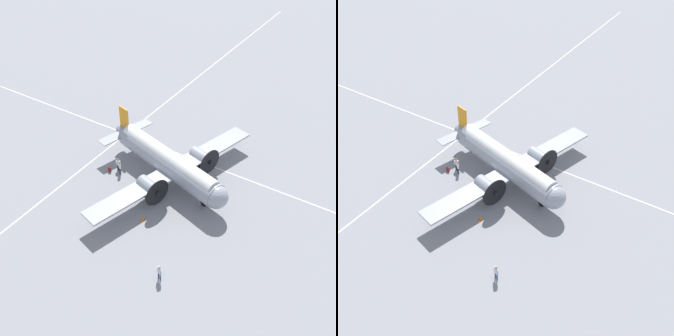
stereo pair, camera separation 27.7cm
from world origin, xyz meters
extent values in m
plane|color=gray|center=(0.00, 0.00, 0.00)|extent=(300.00, 300.00, 0.00)
cube|color=silver|center=(0.00, -4.78, 0.00)|extent=(120.00, 0.16, 0.01)
cube|color=silver|center=(9.43, 0.00, 0.00)|extent=(0.16, 120.00, 0.01)
cylinder|color=#9399A3|center=(0.00, 0.00, 2.40)|extent=(14.51, 6.44, 2.59)
cylinder|color=white|center=(0.00, 0.00, 3.11)|extent=(13.62, 5.50, 1.81)
sphere|color=#9399A3|center=(-6.90, 1.97, 2.40)|extent=(2.46, 2.46, 2.46)
cylinder|color=#9399A3|center=(6.90, -1.97, 2.53)|extent=(3.08, 2.14, 1.43)
cube|color=orange|center=(7.40, -2.12, 4.34)|extent=(1.55, 0.57, 2.98)
cube|color=#9399A3|center=(7.23, -2.07, 2.66)|extent=(3.31, 7.24, 0.10)
cube|color=#9399A3|center=(-1.01, 0.29, 2.07)|extent=(8.32, 22.03, 0.20)
cylinder|color=#9399A3|center=(-2.29, -3.28, 2.09)|extent=(2.75, 2.05, 1.43)
cylinder|color=black|center=(-3.58, -2.91, 2.09)|extent=(0.86, 2.89, 2.99)
sphere|color=black|center=(-3.70, -2.88, 2.09)|extent=(0.50, 0.50, 0.50)
cylinder|color=#9399A3|center=(-0.20, 4.00, 2.09)|extent=(2.75, 2.05, 1.43)
cylinder|color=black|center=(-1.50, 4.37, 2.09)|extent=(0.86, 2.89, 2.99)
sphere|color=black|center=(-1.62, 4.40, 2.09)|extent=(0.50, 0.50, 0.50)
cylinder|color=#4C4C51|center=(-2.05, -3.35, 1.04)|extent=(0.18, 0.18, 0.97)
cylinder|color=black|center=(-2.05, -3.35, 0.55)|extent=(1.14, 0.59, 1.10)
cylinder|color=#4C4C51|center=(0.03, 3.93, 1.04)|extent=(0.18, 0.18, 0.97)
cylinder|color=black|center=(0.03, 3.93, 0.55)|extent=(1.14, 0.59, 1.10)
cylinder|color=#4C4C51|center=(-5.38, 1.54, 0.79)|extent=(0.14, 0.14, 0.88)
cylinder|color=black|center=(-5.38, 1.54, 0.35)|extent=(0.72, 0.37, 0.70)
cylinder|color=navy|center=(-6.42, 11.65, 0.43)|extent=(0.13, 0.13, 0.86)
cylinder|color=navy|center=(-6.66, 11.73, 0.43)|extent=(0.13, 0.13, 0.86)
cube|color=silver|center=(-6.54, 11.69, 1.18)|extent=(0.45, 0.32, 0.64)
sphere|color=tan|center=(-6.54, 11.69, 1.65)|extent=(0.29, 0.29, 0.29)
cylinder|color=silver|center=(-6.30, 11.60, 1.15)|extent=(0.10, 0.10, 0.61)
cylinder|color=silver|center=(-6.78, 11.77, 1.15)|extent=(0.10, 0.10, 0.61)
cube|color=navy|center=(-6.57, 11.59, 1.26)|extent=(0.05, 0.03, 0.41)
cylinder|color=navy|center=(5.26, 1.94, 0.44)|extent=(0.13, 0.13, 0.88)
cylinder|color=navy|center=(5.05, 2.10, 0.44)|extent=(0.13, 0.13, 0.88)
cube|color=white|center=(5.16, 2.02, 1.21)|extent=(0.46, 0.42, 0.66)
sphere|color=tan|center=(5.16, 2.02, 1.69)|extent=(0.29, 0.29, 0.29)
cylinder|color=white|center=(5.37, 1.86, 1.18)|extent=(0.10, 0.10, 0.63)
cylinder|color=white|center=(4.95, 2.18, 1.18)|extent=(0.10, 0.10, 0.63)
cube|color=navy|center=(5.09, 1.94, 1.29)|extent=(0.05, 0.04, 0.42)
cylinder|color=#473D2D|center=(5.79, 1.67, 0.39)|extent=(0.11, 0.11, 0.79)
cylinder|color=#473D2D|center=(5.60, 1.53, 0.39)|extent=(0.11, 0.11, 0.79)
cube|color=silver|center=(5.70, 1.60, 1.08)|extent=(0.41, 0.37, 0.59)
sphere|color=#8C6647|center=(5.70, 1.60, 1.51)|extent=(0.26, 0.26, 0.26)
cylinder|color=silver|center=(5.89, 1.74, 1.05)|extent=(0.09, 0.09, 0.56)
cylinder|color=silver|center=(5.51, 1.46, 1.05)|extent=(0.09, 0.09, 0.56)
cube|color=black|center=(5.75, 1.52, 1.15)|extent=(0.04, 0.04, 0.38)
cube|color=maroon|center=(6.41, 2.37, 0.31)|extent=(0.37, 0.15, 0.62)
cube|color=#551515|center=(6.41, 2.37, 0.65)|extent=(0.13, 0.11, 0.02)
cube|color=#232328|center=(5.69, 1.58, 0.27)|extent=(0.39, 0.13, 0.54)
cube|color=black|center=(5.69, 1.58, 0.57)|extent=(0.14, 0.09, 0.02)
cube|color=orange|center=(-1.21, 6.64, 0.01)|extent=(0.39, 0.39, 0.03)
cone|color=orange|center=(-1.21, 6.64, 0.25)|extent=(0.33, 0.33, 0.51)
camera|label=1|loc=(-19.23, 30.24, 30.66)|focal=45.00mm
camera|label=2|loc=(-19.46, 30.09, 30.66)|focal=45.00mm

